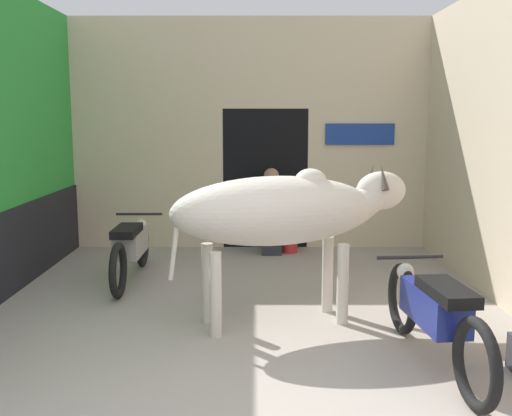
# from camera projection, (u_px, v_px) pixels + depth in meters

# --- Properties ---
(wall_back_with_doorway) EXTENTS (5.17, 0.93, 3.34)m
(wall_back_with_doorway) POSITION_uv_depth(u_px,v_px,m) (254.00, 150.00, 8.98)
(wall_back_with_doorway) COLOR beige
(wall_back_with_doorway) RESTS_ON ground_plane
(wall_right_with_door) EXTENTS (0.22, 5.28, 3.34)m
(wall_right_with_door) POSITION_uv_depth(u_px,v_px,m) (509.00, 144.00, 6.04)
(wall_right_with_door) COLOR beige
(wall_right_with_door) RESTS_ON ground_plane
(cow) EXTENTS (2.34, 1.17, 1.49)m
(cow) POSITION_uv_depth(u_px,v_px,m) (284.00, 211.00, 5.51)
(cow) COLOR beige
(cow) RESTS_ON ground_plane
(motorcycle_near) EXTENTS (0.58, 2.07, 0.75)m
(motorcycle_near) POSITION_uv_depth(u_px,v_px,m) (433.00, 312.00, 4.62)
(motorcycle_near) COLOR black
(motorcycle_near) RESTS_ON ground_plane
(motorcycle_far) EXTENTS (0.58, 1.99, 0.73)m
(motorcycle_far) POSITION_uv_depth(u_px,v_px,m) (129.00, 246.00, 7.05)
(motorcycle_far) COLOR black
(motorcycle_far) RESTS_ON ground_plane
(shopkeeper_seated) EXTENTS (0.39, 0.34, 1.21)m
(shopkeeper_seated) POSITION_uv_depth(u_px,v_px,m) (270.00, 209.00, 8.46)
(shopkeeper_seated) COLOR #282833
(shopkeeper_seated) RESTS_ON ground_plane
(plastic_stool) EXTENTS (0.31, 0.31, 0.40)m
(plastic_stool) POSITION_uv_depth(u_px,v_px,m) (288.00, 238.00, 8.55)
(plastic_stool) COLOR red
(plastic_stool) RESTS_ON ground_plane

